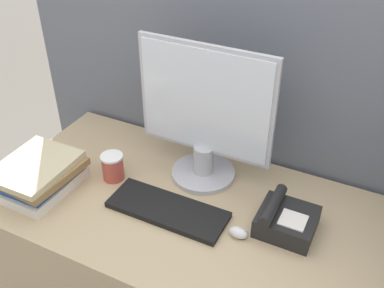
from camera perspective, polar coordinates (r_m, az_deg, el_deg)
cubicle_panel_rear at (r=1.82m, az=5.83°, el=-0.02°), size 1.84×0.04×1.55m
desk at (r=1.82m, az=0.19°, el=-16.96°), size 1.44×0.72×0.76m
monitor at (r=1.54m, az=1.60°, el=2.99°), size 0.49×0.23×0.51m
keyboard at (r=1.52m, az=-3.12°, el=-8.32°), size 0.41×0.15×0.02m
mouse at (r=1.44m, az=5.91°, el=-11.14°), size 0.06×0.04×0.03m
coffee_cup at (r=1.66m, az=-10.02°, el=-2.87°), size 0.08×0.08×0.10m
book_stack at (r=1.67m, az=-18.74°, el=-3.84°), size 0.25×0.29×0.11m
desk_telephone at (r=1.48m, az=11.78°, el=-9.42°), size 0.18×0.18×0.10m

